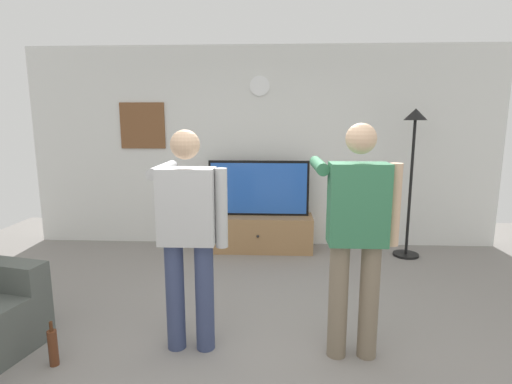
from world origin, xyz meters
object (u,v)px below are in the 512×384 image
Objects in this scene: wall_clock at (260,86)px; person_standing_nearer_couch at (356,229)px; framed_picture at (143,126)px; floor_lamp at (413,152)px; tv_stand at (259,233)px; person_standing_nearer_lamp at (188,229)px; beverage_bottle at (53,347)px; television at (259,188)px.

wall_clock is 0.15× the size of person_standing_nearer_couch.
floor_lamp is at bearing -7.13° from framed_picture.
person_standing_nearer_lamp reaches higher than tv_stand.
framed_picture is 1.85× the size of beverage_bottle.
wall_clock is 2.13m from floor_lamp.
person_standing_nearer_lamp is at bearing -65.88° from framed_picture.
person_standing_nearer_lamp is (-0.42, -2.39, 0.10)m from television.
tv_stand is at bearing 62.65° from beverage_bottle.
person_standing_nearer_lamp is at bearing -100.22° from tv_stand.
television is 0.71× the size of floor_lamp.
television is 5.04× the size of wall_clock.
wall_clock reaches higher than tv_stand.
framed_picture is (-1.60, 0.25, 0.81)m from television.
television is at bearing 108.00° from person_standing_nearer_couch.
person_standing_nearer_couch is at bearing -2.13° from person_standing_nearer_lamp.
wall_clock is at bearing 90.00° from tv_stand.
floor_lamp is (1.91, -0.14, 1.10)m from tv_stand.
person_standing_nearer_lamp is 4.98× the size of beverage_bottle.
person_standing_nearer_couch is at bearing -73.54° from wall_clock.
wall_clock reaches higher than television.
tv_stand is 2.95m from beverage_bottle.
framed_picture is (-1.60, 0.00, -0.52)m from wall_clock.
wall_clock reaches higher than person_standing_nearer_lamp.
beverage_bottle is (-1.36, -2.62, -0.10)m from tv_stand.
person_standing_nearer_lamp is at bearing 177.87° from person_standing_nearer_couch.
framed_picture is 3.65m from person_standing_nearer_couch.
television is at bearing 174.31° from floor_lamp.
person_standing_nearer_couch reaches higher than tv_stand.
television is 2.42m from person_standing_nearer_lamp.
floor_lamp is at bearing -5.69° from television.
television is 2.13× the size of framed_picture.
television is 3.07m from beverage_bottle.
tv_stand is 0.60m from television.
tv_stand is at bearing -90.00° from television.
framed_picture reaches higher than television.
floor_lamp is 5.58× the size of beverage_bottle.
wall_clock reaches higher than beverage_bottle.
tv_stand is at bearing 108.33° from person_standing_nearer_couch.
floor_lamp is at bearing -12.80° from wall_clock.
television is at bearing -90.00° from wall_clock.
floor_lamp is (1.91, -0.19, 0.50)m from television.
person_standing_nearer_lamp is at bearing -99.11° from wall_clock.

